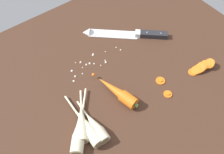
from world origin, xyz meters
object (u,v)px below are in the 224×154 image
parsnip_front (87,127)px  carrot_slice_stray_near (168,94)px  chefs_knife (123,34)px  carrot_slice_stack (202,67)px  parsnip_mid_right (96,127)px  parsnip_back (80,130)px  whole_carrot (118,92)px  parsnip_mid_left (82,123)px  carrot_slice_stray_mid (160,80)px

parsnip_front → carrot_slice_stray_near: 30.45cm
chefs_knife → carrot_slice_stack: carrot_slice_stack is taller
parsnip_mid_right → parsnip_back: same height
parsnip_back → carrot_slice_stray_near: bearing=-11.1°
parsnip_front → carrot_slice_stray_near: (29.87, -5.71, -1.62)cm
parsnip_front → carrot_slice_stray_near: size_ratio=7.19×
parsnip_front → parsnip_mid_right: same height
carrot_slice_stack → whole_carrot: bearing=163.2°
whole_carrot → parsnip_front: 16.31cm
chefs_knife → parsnip_mid_left: (-36.25, -24.23, 1.33)cm
chefs_knife → carrot_slice_stack: (11.98, -31.48, 0.57)cm
carrot_slice_stray_near → parsnip_back: bearing=168.9°
carrot_slice_stack → carrot_slice_stray_near: carrot_slice_stack is taller
chefs_knife → parsnip_mid_right: size_ratio=1.59×
parsnip_front → parsnip_back: same height
whole_carrot → carrot_slice_stray_near: 17.60cm
whole_carrot → carrot_slice_stray_mid: whole_carrot is taller
whole_carrot → parsnip_mid_right: size_ratio=1.15×
parsnip_front → carrot_slice_stack: size_ratio=2.10×
parsnip_mid_left → carrot_slice_stray_mid: bearing=-3.7°
parsnip_mid_right → carrot_slice_stray_mid: size_ratio=5.20×
carrot_slice_stray_near → carrot_slice_stray_mid: 6.07cm
whole_carrot → carrot_slice_stack: whole_carrot is taller
parsnip_front → parsnip_back: bearing=166.1°
carrot_slice_stack → carrot_slice_stray_mid: (-15.82, 5.15, -0.87)cm
carrot_slice_stray_near → whole_carrot: bearing=144.2°
carrot_slice_stray_near → parsnip_mid_left: bearing=165.5°
parsnip_mid_left → chefs_knife: bearing=33.8°
chefs_knife → parsnip_front: parsnip_front is taller
parsnip_back → carrot_slice_stray_near: 33.00cm
carrot_slice_stray_mid → carrot_slice_stray_near: bearing=-108.1°
chefs_knife → whole_carrot: whole_carrot is taller
chefs_knife → parsnip_mid_left: parsnip_mid_left is taller
chefs_knife → parsnip_mid_left: size_ratio=1.60×
parsnip_front → carrot_slice_stray_mid: (31.75, 0.07, -1.62)cm
carrot_slice_stray_near → carrot_slice_stray_mid: size_ratio=0.89×
whole_carrot → carrot_slice_stray_mid: size_ratio=5.96×
carrot_slice_stray_near → carrot_slice_stray_mid: (1.89, 5.77, -0.00)cm
chefs_knife → parsnip_mid_right: parsnip_mid_right is taller
parsnip_mid_right → carrot_slice_stray_near: parsnip_mid_right is taller
carrot_slice_stack → parsnip_front: bearing=173.9°
parsnip_mid_left → carrot_slice_stray_near: parsnip_mid_left is taller
whole_carrot → parsnip_mid_right: 14.89cm
parsnip_mid_left → carrot_slice_stray_near: size_ratio=5.84×
carrot_slice_stray_near → carrot_slice_stack: bearing=2.0°
carrot_slice_stack → carrot_slice_stray_near: (-17.71, -0.62, -0.87)cm
whole_carrot → parsnip_mid_left: (-16.31, -2.38, -0.12)cm
parsnip_front → carrot_slice_stray_near: bearing=-10.8°
parsnip_front → carrot_slice_stray_mid: bearing=0.1°
carrot_slice_stray_near → chefs_knife: bearing=79.9°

